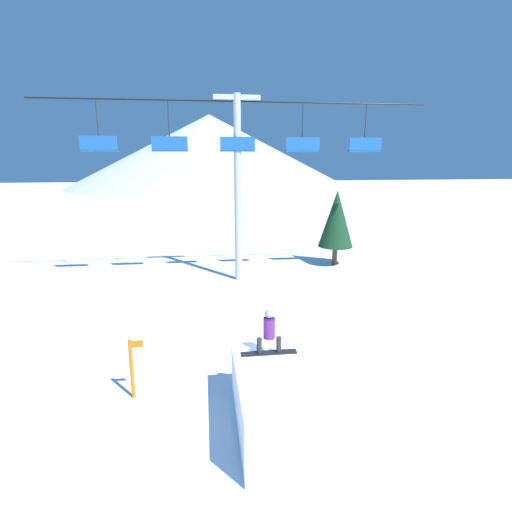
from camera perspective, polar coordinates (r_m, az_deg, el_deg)
ground_plane at (r=11.59m, az=3.29°, el=-21.22°), size 220.00×220.00×0.00m
mountain_ridge at (r=99.13m, az=-6.63°, el=14.69°), size 65.68×65.68×16.56m
snow_ramp at (r=10.60m, az=3.62°, el=-19.99°), size 2.21×3.68×1.51m
snowboarder at (r=10.85m, az=1.89°, el=-10.80°), size 1.53×0.31×1.26m
chairlift at (r=21.51m, az=-2.64°, el=12.53°), size 20.29×0.44×9.84m
pine_tree_near at (r=25.45m, az=11.42°, el=5.22°), size 2.16×2.16×4.74m
trail_marker at (r=12.10m, az=-17.28°, el=-14.97°), size 0.41×0.10×1.77m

